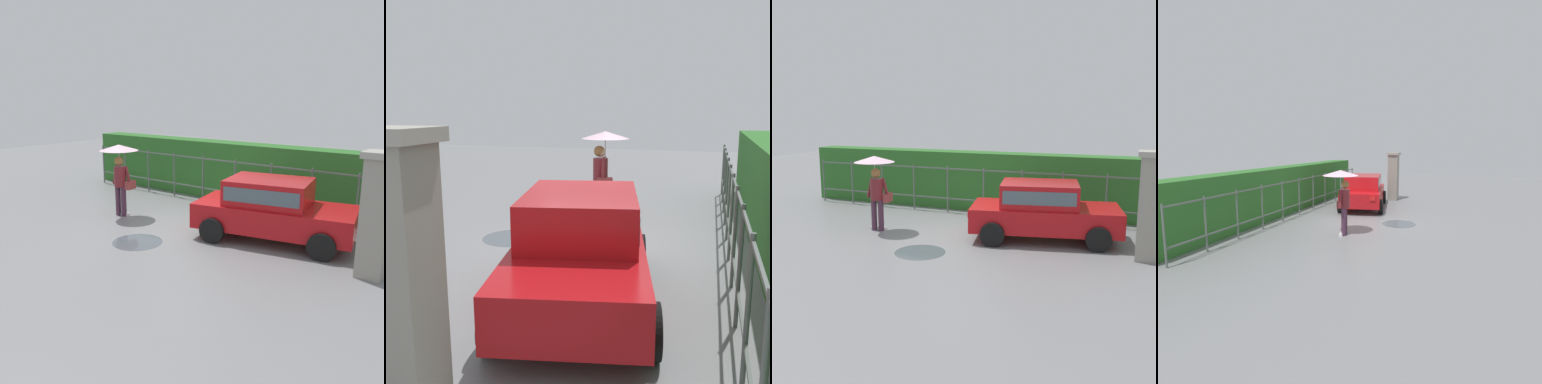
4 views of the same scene
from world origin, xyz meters
TOP-DOWN VIEW (x-y plane):
  - ground_plane at (0.00, 0.00)m, footprint 40.00×40.00m
  - car at (2.20, 0.44)m, footprint 3.96×2.46m
  - pedestrian at (-2.24, -0.32)m, footprint 1.10×1.10m
  - gate_pillar at (4.71, -0.31)m, footprint 0.60×0.60m
  - fence_section at (-0.10, 2.42)m, footprint 12.32×0.05m
  - puddle_near at (-0.20, -1.69)m, footprint 1.19×1.19m

SIDE VIEW (x-z plane):
  - ground_plane at x=0.00m, z-range 0.00..0.00m
  - puddle_near at x=-0.20m, z-range 0.00..0.00m
  - car at x=2.20m, z-range 0.06..1.54m
  - fence_section at x=-0.10m, z-range 0.08..1.58m
  - gate_pillar at x=4.71m, z-range 0.03..2.45m
  - pedestrian at x=-2.24m, z-range 0.52..2.56m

